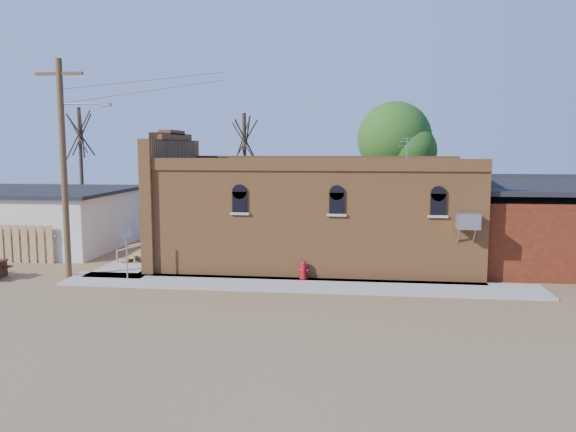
# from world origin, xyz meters

# --- Properties ---
(ground) EXTENTS (120.00, 120.00, 0.00)m
(ground) POSITION_xyz_m (0.00, 0.00, 0.00)
(ground) COLOR brown
(ground) RESTS_ON ground
(sidewalk_south) EXTENTS (19.00, 2.20, 0.08)m
(sidewalk_south) POSITION_xyz_m (1.50, 0.90, 0.04)
(sidewalk_south) COLOR #9E9991
(sidewalk_south) RESTS_ON ground
(sidewalk_west) EXTENTS (2.60, 10.00, 0.08)m
(sidewalk_west) POSITION_xyz_m (-6.30, 6.00, 0.04)
(sidewalk_west) COLOR #9E9991
(sidewalk_west) RESTS_ON ground
(brick_bar) EXTENTS (16.40, 7.97, 6.30)m
(brick_bar) POSITION_xyz_m (1.64, 5.49, 2.34)
(brick_bar) COLOR #B06A35
(brick_bar) RESTS_ON ground
(red_shed) EXTENTS (5.40, 6.40, 4.30)m
(red_shed) POSITION_xyz_m (11.50, 5.50, 2.27)
(red_shed) COLOR #4E1D0D
(red_shed) RESTS_ON ground
(wood_fence) EXTENTS (5.20, 0.10, 1.80)m
(wood_fence) POSITION_xyz_m (-12.80, 3.80, 0.90)
(wood_fence) COLOR #956043
(wood_fence) RESTS_ON ground
(utility_pole) EXTENTS (3.12, 0.26, 9.00)m
(utility_pole) POSITION_xyz_m (-8.14, 1.20, 4.77)
(utility_pole) COLOR #502D20
(utility_pole) RESTS_ON ground
(tree_bare_near) EXTENTS (2.80, 2.80, 7.65)m
(tree_bare_near) POSITION_xyz_m (-3.00, 13.00, 5.96)
(tree_bare_near) COLOR #3F3524
(tree_bare_near) RESTS_ON ground
(tree_bare_far) EXTENTS (2.80, 2.80, 8.16)m
(tree_bare_far) POSITION_xyz_m (-14.00, 14.00, 6.36)
(tree_bare_far) COLOR #3F3524
(tree_bare_far) RESTS_ON ground
(tree_leafy) EXTENTS (4.40, 4.40, 8.15)m
(tree_leafy) POSITION_xyz_m (6.00, 13.50, 5.93)
(tree_leafy) COLOR #3F3524
(tree_leafy) RESTS_ON ground
(fire_hydrant) EXTENTS (0.44, 0.42, 0.75)m
(fire_hydrant) POSITION_xyz_m (1.68, 1.80, 0.45)
(fire_hydrant) COLOR #AB091C
(fire_hydrant) RESTS_ON sidewalk_south
(stop_sign) EXTENTS (0.54, 0.39, 2.27)m
(stop_sign) POSITION_xyz_m (-5.47, 0.84, 1.82)
(stop_sign) COLOR #939398
(stop_sign) RESTS_ON sidewalk_south
(trash_barrel) EXTENTS (0.59, 0.59, 0.90)m
(trash_barrel) POSITION_xyz_m (-5.30, 4.35, 0.53)
(trash_barrel) COLOR navy
(trash_barrel) RESTS_ON sidewalk_west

